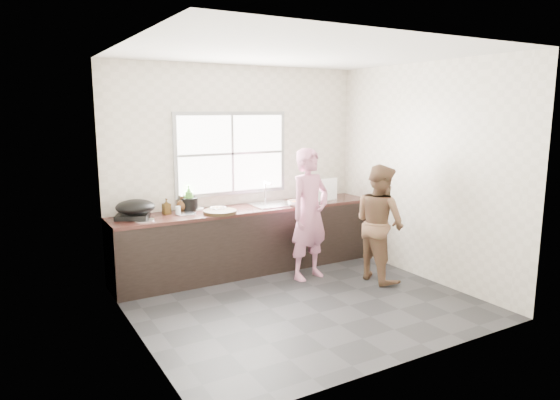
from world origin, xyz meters
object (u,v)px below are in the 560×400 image
bottle_green (189,197)px  dish_rack (318,189)px  bowl_mince (218,209)px  bottle_brown_tall (166,207)px  person_side (380,223)px  pot_lid_left (144,220)px  black_pot (189,204)px  pot_lid_right (186,214)px  glass_jar (178,210)px  cutting_board (220,212)px  bowl_crabs (296,204)px  wok (135,207)px  burner (133,216)px  plate_food (196,209)px  woman (310,218)px  bottle_brown_short (182,204)px  bowl_held (302,203)px

bottle_green → dish_rack: 1.80m
bowl_mince → bottle_brown_tall: size_ratio=1.12×
person_side → pot_lid_left: (-2.66, 1.02, 0.13)m
black_pot → pot_lid_right: size_ratio=0.86×
person_side → bottle_brown_tall: (-2.32, 1.25, 0.22)m
person_side → glass_jar: size_ratio=16.22×
cutting_board → bowl_mince: bowl_mince is taller
bowl_crabs → wok: wok is taller
person_side → bowl_mince: 2.04m
glass_jar → pot_lid_left: size_ratio=0.38×
bottle_green → burner: (-0.74, -0.12, -0.14)m
burner → pot_lid_left: bearing=-71.5°
plate_food → glass_jar: glass_jar is taller
pot_lid_left → pot_lid_right: (0.55, 0.11, 0.00)m
dish_rack → wok: bearing=173.2°
glass_jar → pot_lid_right: glass_jar is taller
bowl_crabs → woman: bearing=-98.4°
person_side → bowl_mince: bearing=57.1°
wok → dish_rack: (2.51, -0.09, 0.02)m
bottle_brown_tall → black_pot: bearing=17.7°
plate_food → dish_rack: 1.73m
cutting_board → pot_lid_right: (-0.38, 0.17, -0.01)m
cutting_board → bottle_brown_tall: 0.65m
wok → glass_jar: bearing=7.7°
dish_rack → bottle_green: bearing=165.8°
bottle_brown_short → dish_rack: dish_rack is taller
bowl_held → wok: 2.18m
burner → dish_rack: (2.53, -0.18, 0.14)m
woman → plate_food: 1.47m
black_pot → burner: size_ratio=0.60×
bowl_crabs → black_pot: black_pot is taller
black_pot → bottle_brown_tall: size_ratio=1.24×
bowl_held → bottle_brown_tall: 1.79m
pot_lid_left → bottle_brown_short: bearing=30.3°
bottle_green → glass_jar: size_ratio=3.65×
bowl_crabs → black_pot: size_ratio=0.83×
glass_jar → cutting_board: bearing=-30.9°
bowl_crabs → bottle_brown_short: bearing=162.8°
person_side → bowl_mince: (-1.70, 1.11, 0.15)m
plate_food → pot_lid_left: 0.83m
bowl_held → person_side: bearing=-58.8°
bottle_brown_short → cutting_board: bearing=-49.3°
bottle_brown_tall → burner: (-0.42, -0.02, -0.06)m
dish_rack → burner: bearing=171.3°
bottle_brown_short → wok: bearing=-162.0°
woman → dish_rack: bearing=36.4°
glass_jar → plate_food: bearing=25.5°
bowl_crabs → bowl_held: bowl_held is taller
woman → black_pot: bearing=134.0°
bowl_mince → bottle_brown_tall: bearing=166.7°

